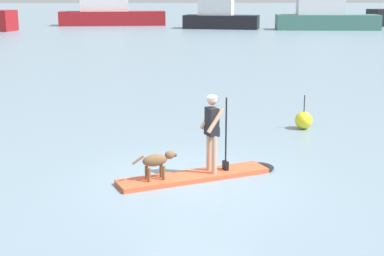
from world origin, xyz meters
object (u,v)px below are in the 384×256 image
Objects in this scene: marker_buoy at (304,120)px; moored_boat_far_starboard at (219,15)px; dog at (157,161)px; moored_boat_outer at (325,17)px; moored_boat_center at (110,13)px; paddleboard at (203,175)px; person_paddler at (212,128)px.

moored_boat_far_starboard is at bearing 87.86° from marker_buoy.
moored_boat_outer reaches higher than dog.
moored_boat_center is 1.16× the size of moored_boat_outer.
paddleboard is 1.08m from person_paddler.
moored_boat_outer is (23.96, -9.33, -0.10)m from moored_boat_center.
paddleboard is 2.13× the size of person_paddler.
paddleboard is 51.99m from moored_boat_outer.
moored_boat_center reaches higher than moored_boat_outer.
moored_boat_center is at bearing 97.69° from person_paddler.
marker_buoy is (10.99, -54.31, -1.24)m from moored_boat_center.
marker_buoy reaches higher than paddleboard.
marker_buoy is at bearing 48.19° from dog.
person_paddler is at bearing -108.03° from moored_boat_outer.
person_paddler is 0.20× the size of moored_boat_far_starboard.
dog reaches higher than paddleboard.
moored_boat_far_starboard is at bearing 83.38° from dog.
moored_boat_far_starboard is 11.45m from moored_boat_outer.
paddleboard is at bearing -82.51° from moored_boat_center.
dog is at bearing -83.53° from moored_boat_center.
moored_boat_center is at bearing 151.39° from moored_boat_far_starboard.
moored_boat_outer is 46.82m from marker_buoy.
moored_boat_outer is at bearing 70.88° from dog.
person_paddler is 0.13× the size of moored_boat_center.
moored_boat_far_starboard is at bearing 84.43° from paddleboard.
moored_boat_center is 55.42m from marker_buoy.
moored_boat_outer is at bearing -21.29° from moored_boat_center.
marker_buoy is (-12.97, -44.97, -1.13)m from moored_boat_outer.
moored_boat_outer is at bearing 71.79° from paddleboard.
person_paddler is at bearing -95.36° from moored_boat_far_starboard.
moored_boat_far_starboard is (12.76, -6.96, -0.01)m from moored_boat_center.
paddleboard is 0.33× the size of moored_boat_outer.
dog is 52.68m from moored_boat_outer.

